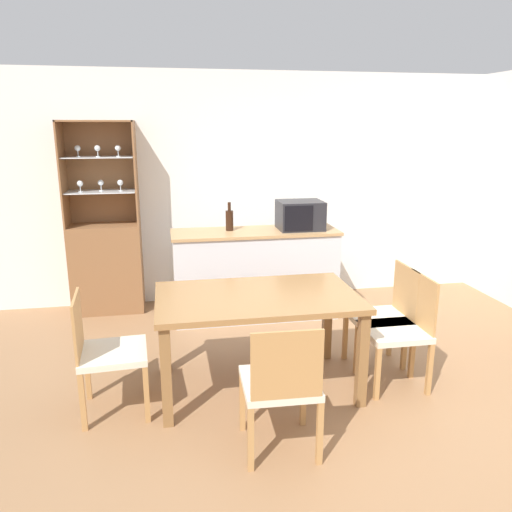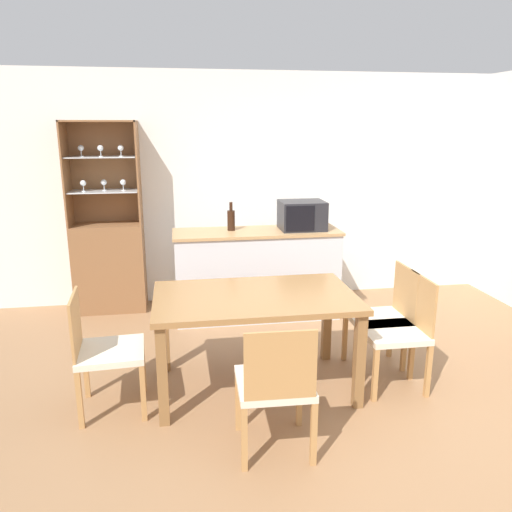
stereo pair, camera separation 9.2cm
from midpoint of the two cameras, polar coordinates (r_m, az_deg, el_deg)
ground_plane at (r=3.76m, az=9.58°, el=-17.10°), size 18.00×18.00×0.00m
wall_back at (r=5.78m, az=1.26°, el=7.78°), size 6.80×0.06×2.55m
kitchen_counter at (r=5.22m, az=-0.60°, el=-2.06°), size 1.71×0.55×0.93m
display_cabinet at (r=5.61m, az=-17.19°, el=0.04°), size 0.74×0.40×2.02m
dining_table at (r=3.73m, az=-0.58°, el=-5.84°), size 1.49×0.91×0.76m
dining_chair_side_right_near at (r=4.01m, az=15.44°, el=-8.10°), size 0.45×0.45×0.87m
dining_chair_side_left_near at (r=3.67m, az=-17.44°, el=-10.42°), size 0.48×0.48×0.87m
dining_chair_side_right_far at (r=4.23m, az=13.86°, el=-6.74°), size 0.45×0.45×0.87m
dining_chair_head_near at (r=3.11m, az=1.98°, el=-14.49°), size 0.47×0.47×0.87m
microwave at (r=5.18m, az=4.55°, el=4.68°), size 0.45×0.37×0.29m
wine_bottle at (r=5.11m, az=-3.57°, el=4.17°), size 0.08×0.08×0.29m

